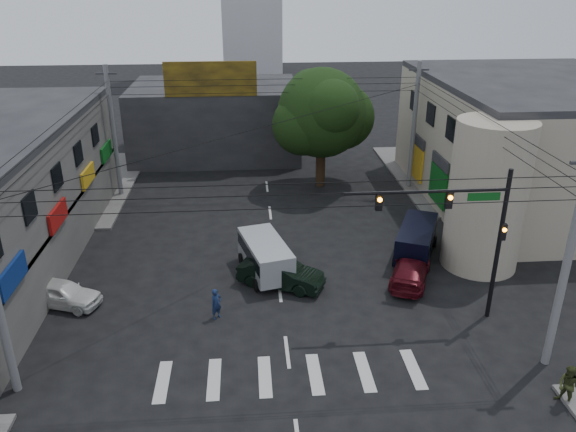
{
  "coord_description": "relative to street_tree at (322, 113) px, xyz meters",
  "views": [
    {
      "loc": [
        -1.46,
        -22.35,
        14.68
      ],
      "look_at": [
        0.58,
        4.0,
        3.21
      ],
      "focal_mm": 35.0,
      "sensor_mm": 36.0,
      "label": 1
    }
  ],
  "objects": [
    {
      "name": "white_compact",
      "position": [
        -14.44,
        -15.51,
        -4.83
      ],
      "size": [
        3.82,
        4.68,
        1.28
      ],
      "primitive_type": "imported",
      "rotation": [
        0.0,
        0.0,
        1.24
      ],
      "color": "silver",
      "rests_on": "ground"
    },
    {
      "name": "silver_minivan",
      "position": [
        -4.63,
        -13.24,
        -4.52
      ],
      "size": [
        5.31,
        3.98,
        1.9
      ],
      "primitive_type": null,
      "rotation": [
        0.0,
        0.0,
        1.82
      ],
      "color": "#B1B5BA",
      "rests_on": "ground"
    },
    {
      "name": "pedestrian_olive",
      "position": [
        6.0,
        -23.91,
        -4.64
      ],
      "size": [
        1.35,
        1.33,
        1.67
      ],
      "primitive_type": "imported",
      "rotation": [
        0.0,
        0.0,
        -1.06
      ],
      "color": "#323A1A",
      "rests_on": "ground"
    },
    {
      "name": "ground",
      "position": [
        -4.0,
        -17.0,
        -5.47
      ],
      "size": [
        160.0,
        160.0,
        0.0
      ],
      "primitive_type": "plane",
      "color": "black",
      "rests_on": "ground"
    },
    {
      "name": "building_right",
      "position": [
        14.0,
        -4.0,
        -1.47
      ],
      "size": [
        14.0,
        18.0,
        8.0
      ],
      "primitive_type": "cube",
      "color": "#A0967F",
      "rests_on": "ground"
    },
    {
      "name": "dark_sedan",
      "position": [
        -3.9,
        -14.52,
        -4.75
      ],
      "size": [
        4.86,
        5.53,
        1.44
      ],
      "primitive_type": "imported",
      "rotation": [
        0.0,
        0.0,
        1.14
      ],
      "color": "black",
      "rests_on": "ground"
    },
    {
      "name": "billboard",
      "position": [
        -8.0,
        4.1,
        1.83
      ],
      "size": [
        7.0,
        0.3,
        2.6
      ],
      "primitive_type": "cube",
      "color": "olive",
      "rests_on": "building_far"
    },
    {
      "name": "utility_pole_near_right",
      "position": [
        6.5,
        -21.5,
        -0.87
      ],
      "size": [
        0.32,
        0.32,
        9.2
      ],
      "primitive_type": "cylinder",
      "color": "#59595B",
      "rests_on": "ground"
    },
    {
      "name": "utility_pole_far_right",
      "position": [
        6.5,
        -1.0,
        -0.87
      ],
      "size": [
        0.32,
        0.32,
        9.2
      ],
      "primitive_type": "cylinder",
      "color": "#59595B",
      "rests_on": "ground"
    },
    {
      "name": "navy_van",
      "position": [
        3.86,
        -11.84,
        -4.55
      ],
      "size": [
        5.93,
        5.19,
        1.85
      ],
      "primitive_type": null,
      "rotation": [
        0.0,
        0.0,
        1.15
      ],
      "color": "black",
      "rests_on": "ground"
    },
    {
      "name": "street_tree",
      "position": [
        0.0,
        0.0,
        0.0
      ],
      "size": [
        6.4,
        6.4,
        8.7
      ],
      "color": "black",
      "rests_on": "ground"
    },
    {
      "name": "sidewalk_far_right",
      "position": [
        14.0,
        1.0,
        -5.4
      ],
      "size": [
        16.0,
        16.0,
        0.15
      ],
      "primitive_type": "cube",
      "color": "#514F4C",
      "rests_on": "ground"
    },
    {
      "name": "sidewalk_far_left",
      "position": [
        -22.0,
        1.0,
        -5.4
      ],
      "size": [
        16.0,
        16.0,
        0.15
      ],
      "primitive_type": "cube",
      "color": "#514F4C",
      "rests_on": "ground"
    },
    {
      "name": "maroon_sedan",
      "position": [
        2.76,
        -14.61,
        -4.84
      ],
      "size": [
        4.86,
        5.59,
        1.26
      ],
      "primitive_type": "imported",
      "rotation": [
        0.0,
        0.0,
        2.74
      ],
      "color": "#480A12",
      "rests_on": "ground"
    },
    {
      "name": "utility_pole_far_left",
      "position": [
        -14.5,
        -1.0,
        -0.87
      ],
      "size": [
        0.32,
        0.32,
        9.2
      ],
      "primitive_type": "cylinder",
      "color": "#59595B",
      "rests_on": "ground"
    },
    {
      "name": "corner_column",
      "position": [
        7.0,
        -13.0,
        -1.47
      ],
      "size": [
        4.0,
        4.0,
        8.0
      ],
      "primitive_type": "cylinder",
      "color": "#A0967F",
      "rests_on": "ground"
    },
    {
      "name": "traffic_gantry",
      "position": [
        3.82,
        -18.0,
        -0.64
      ],
      "size": [
        7.1,
        0.35,
        7.2
      ],
      "color": "black",
      "rests_on": "ground"
    },
    {
      "name": "building_far",
      "position": [
        -8.0,
        9.0,
        -2.47
      ],
      "size": [
        14.0,
        10.0,
        6.0
      ],
      "primitive_type": "cube",
      "color": "#232326",
      "rests_on": "ground"
    },
    {
      "name": "traffic_officer",
      "position": [
        -7.05,
        -17.2,
        -4.72
      ],
      "size": [
        0.9,
        0.9,
        1.5
      ],
      "primitive_type": "imported",
      "rotation": [
        0.0,
        0.0,
        0.69
      ],
      "color": "#142246",
      "rests_on": "ground"
    }
  ]
}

